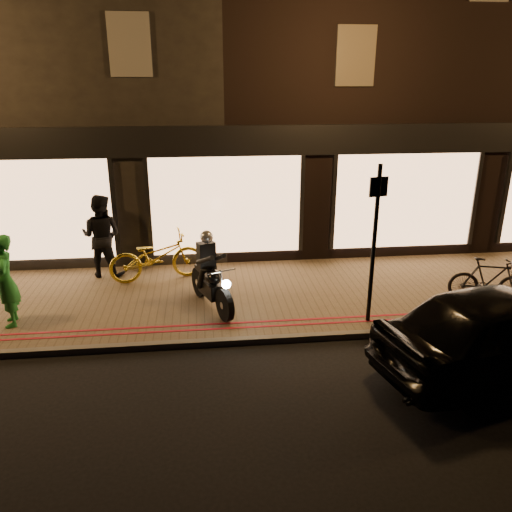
{
  "coord_description": "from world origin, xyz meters",
  "views": [
    {
      "loc": [
        -0.59,
        -7.86,
        4.49
      ],
      "look_at": [
        0.47,
        1.66,
        1.1
      ],
      "focal_mm": 35.0,
      "sensor_mm": 36.0,
      "label": 1
    }
  ],
  "objects": [
    {
      "name": "person_green",
      "position": [
        -4.23,
        1.09,
        1.0
      ],
      "size": [
        0.59,
        0.73,
        1.75
      ],
      "primitive_type": "imported",
      "rotation": [
        0.0,
        0.0,
        -1.27
      ],
      "color": "#217D2D",
      "rests_on": "sidewalk"
    },
    {
      "name": "red_kerb_lines",
      "position": [
        0.0,
        0.55,
        0.12
      ],
      "size": [
        50.0,
        0.26,
        0.01
      ],
      "color": "maroon",
      "rests_on": "sidewalk"
    },
    {
      "name": "sidewalk",
      "position": [
        0.0,
        2.0,
        0.06
      ],
      "size": [
        50.0,
        4.0,
        0.12
      ],
      "primitive_type": "cube",
      "color": "brown",
      "rests_on": "ground"
    },
    {
      "name": "person_dark",
      "position": [
        -2.92,
        3.47,
        1.09
      ],
      "size": [
        1.09,
        0.94,
        1.94
      ],
      "primitive_type": "imported",
      "rotation": [
        0.0,
        0.0,
        2.9
      ],
      "color": "black",
      "rests_on": "sidewalk"
    },
    {
      "name": "motorcycle",
      "position": [
        -0.47,
        1.44,
        0.73
      ],
      "size": [
        0.87,
        1.85,
        1.59
      ],
      "rotation": [
        0.0,
        0.0,
        0.37
      ],
      "color": "black",
      "rests_on": "sidewalk"
    },
    {
      "name": "building_row",
      "position": [
        -0.0,
        8.99,
        4.25
      ],
      "size": [
        48.0,
        10.11,
        8.5
      ],
      "color": "black",
      "rests_on": "ground"
    },
    {
      "name": "kerb_stone",
      "position": [
        0.0,
        0.05,
        0.06
      ],
      "size": [
        50.0,
        0.14,
        0.12
      ],
      "primitive_type": "cube",
      "color": "#59544C",
      "rests_on": "ground"
    },
    {
      "name": "bicycle_gold",
      "position": [
        -1.66,
        3.05,
        0.68
      ],
      "size": [
        2.26,
        1.2,
        1.13
      ],
      "primitive_type": "imported",
      "rotation": [
        0.0,
        0.0,
        1.79
      ],
      "color": "gold",
      "rests_on": "sidewalk"
    },
    {
      "name": "ground",
      "position": [
        0.0,
        0.0,
        0.0
      ],
      "size": [
        90.0,
        90.0,
        0.0
      ],
      "primitive_type": "plane",
      "color": "black",
      "rests_on": "ground"
    },
    {
      "name": "parked_car",
      "position": [
        4.13,
        -1.29,
        0.74
      ],
      "size": [
        4.62,
        2.75,
        1.47
      ],
      "primitive_type": "imported",
      "rotation": [
        0.0,
        0.0,
        1.82
      ],
      "color": "black",
      "rests_on": "ground"
    },
    {
      "name": "bicycle_dark",
      "position": [
        5.24,
        1.06,
        0.59
      ],
      "size": [
        1.64,
        0.89,
        0.95
      ],
      "primitive_type": "imported",
      "rotation": [
        0.0,
        0.0,
        1.28
      ],
      "color": "black",
      "rests_on": "sidewalk"
    },
    {
      "name": "sign_post",
      "position": [
        2.51,
        0.49,
        1.8
      ],
      "size": [
        0.35,
        0.1,
        3.0
      ],
      "rotation": [
        0.0,
        0.0,
        0.19
      ],
      "color": "black",
      "rests_on": "sidewalk"
    }
  ]
}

